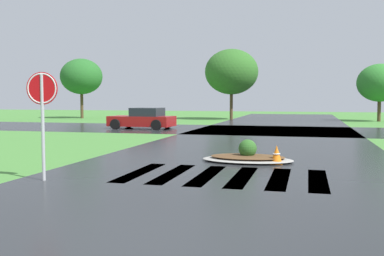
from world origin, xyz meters
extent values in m
cube|color=#232628|center=(0.00, 10.00, 0.00)|extent=(9.50, 80.00, 0.01)
cube|color=#232628|center=(0.00, 22.16, 0.00)|extent=(90.00, 8.55, 0.01)
cube|color=white|center=(-2.25, 5.94, 0.00)|extent=(0.45, 3.10, 0.01)
cube|color=white|center=(-1.35, 5.94, 0.00)|extent=(0.45, 3.10, 0.01)
cube|color=white|center=(-0.45, 5.94, 0.00)|extent=(0.45, 3.10, 0.01)
cube|color=white|center=(0.45, 5.94, 0.00)|extent=(0.45, 3.10, 0.01)
cube|color=white|center=(1.35, 5.94, 0.00)|extent=(0.45, 3.10, 0.01)
cube|color=white|center=(2.25, 5.94, 0.00)|extent=(0.45, 3.10, 0.01)
cylinder|color=#B2B5BA|center=(-4.01, 4.28, 1.25)|extent=(0.08, 0.08, 2.49)
cylinder|color=red|center=(-4.01, 4.28, 2.17)|extent=(0.76, 0.12, 0.76)
torus|color=white|center=(-4.01, 4.28, 2.17)|extent=(0.73, 0.14, 0.73)
ellipsoid|color=#9E9B93|center=(0.22, 8.66, 0.06)|extent=(2.79, 1.67, 0.12)
ellipsoid|color=brown|center=(0.22, 8.66, 0.15)|extent=(2.29, 1.37, 0.10)
sphere|color=#2D6023|center=(0.22, 8.66, 0.40)|extent=(0.56, 0.56, 0.56)
cube|color=maroon|center=(-8.21, 21.60, 0.49)|extent=(4.10, 2.04, 0.63)
cube|color=#1E232B|center=(-7.83, 21.59, 1.07)|extent=(1.88, 1.72, 0.53)
cylinder|color=black|center=(-9.62, 20.68, 0.32)|extent=(0.65, 0.25, 0.64)
cylinder|color=black|center=(-9.54, 22.63, 0.32)|extent=(0.65, 0.25, 0.64)
cylinder|color=black|center=(-6.88, 20.57, 0.32)|extent=(0.65, 0.25, 0.64)
cylinder|color=black|center=(-6.80, 22.52, 0.32)|extent=(0.65, 0.25, 0.64)
cone|color=orange|center=(1.12, 8.33, 0.28)|extent=(0.36, 0.36, 0.56)
torus|color=white|center=(1.12, 8.33, 0.31)|extent=(0.23, 0.23, 0.04)
cube|color=orange|center=(1.12, 8.33, 0.01)|extent=(0.36, 0.36, 0.03)
cylinder|color=#4C3823|center=(-18.96, 33.71, 1.30)|extent=(0.28, 0.28, 2.61)
ellipsoid|color=#256326|center=(-18.96, 33.71, 4.00)|extent=(3.97, 3.97, 3.38)
cylinder|color=#4C3823|center=(-4.71, 34.90, 1.31)|extent=(0.28, 0.28, 2.63)
ellipsoid|color=#2F6624|center=(-4.71, 34.90, 4.30)|extent=(4.78, 4.78, 4.06)
cylinder|color=#4C3823|center=(7.71, 34.69, 0.96)|extent=(0.28, 0.28, 1.91)
ellipsoid|color=#2E792C|center=(7.71, 34.69, 3.20)|extent=(3.68, 3.68, 3.13)
camera|label=1|loc=(1.99, -4.90, 1.95)|focal=41.69mm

